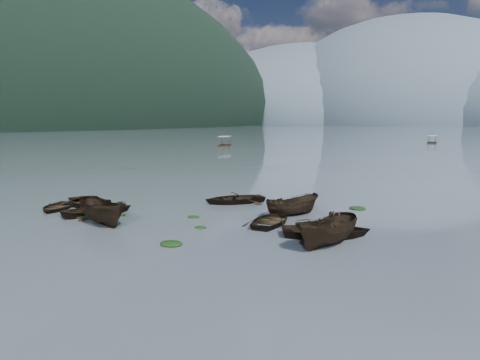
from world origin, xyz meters
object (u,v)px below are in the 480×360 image
at_px(rowboat_0, 57,209).
at_px(rowboat_3, 271,224).
at_px(pontoon_centre, 432,143).
at_px(pontoon_left, 225,146).

xyz_separation_m(rowboat_0, rowboat_3, (16.00, 2.50, 0.00)).
distance_m(rowboat_3, pontoon_centre, 116.10).
xyz_separation_m(rowboat_3, pontoon_left, (-41.80, 74.72, 0.00)).
bearing_deg(pontoon_centre, rowboat_0, -98.09).
bearing_deg(rowboat_0, pontoon_centre, 55.86).
height_order(rowboat_0, pontoon_left, pontoon_left).
bearing_deg(pontoon_centre, pontoon_left, -136.92).
relative_size(pontoon_left, pontoon_centre, 1.15).
relative_size(rowboat_3, pontoon_centre, 0.73).
xyz_separation_m(rowboat_0, pontoon_centre, (22.87, 118.40, 0.00)).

